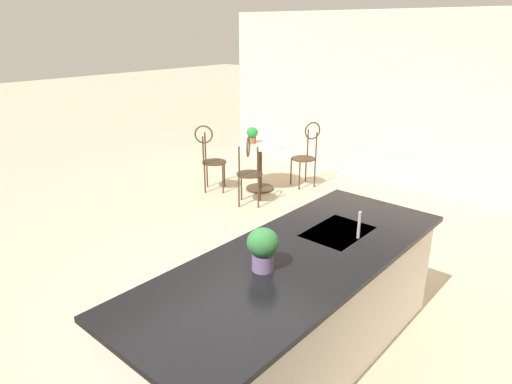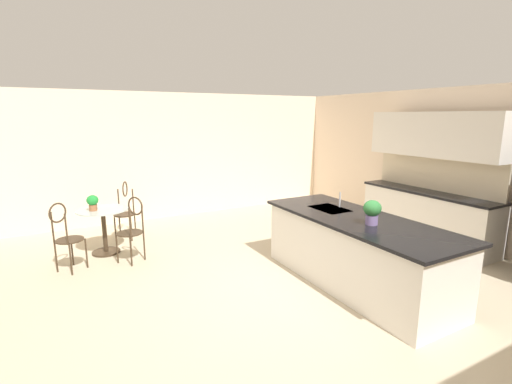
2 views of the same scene
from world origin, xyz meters
name	(u,v)px [view 2 (image 2 of 2)]	position (x,y,z in m)	size (l,w,h in m)	color
ground_plane	(288,289)	(0.00, 0.00, 0.00)	(40.00, 40.00, 0.00)	beige
wall_back	(470,168)	(0.00, 3.66, 1.35)	(9.00, 0.12, 2.70)	beige
wall_left_window	(183,155)	(-4.26, 0.00, 1.35)	(0.12, 7.80, 2.70)	beige
kitchen_island	(356,251)	(0.30, 0.85, 0.46)	(2.80, 1.06, 0.92)	white
back_counter_run	(427,214)	(-0.40, 3.21, 0.49)	(2.44, 0.64, 1.52)	white
upper_cabinet_run	(434,134)	(-0.40, 3.18, 1.90)	(2.40, 0.36, 0.76)	white
bistro_table	(104,227)	(-2.52, -1.91, 0.45)	(0.80, 0.80, 0.74)	#3D2D1E
chair_near_window	(132,226)	(-1.90, -1.58, 0.57)	(0.53, 0.53, 1.04)	#3D2D1E
chair_by_island	(125,208)	(-3.16, -1.48, 0.57)	(0.52, 0.50, 1.04)	#3D2D1E
chair_toward_desk	(66,234)	(-1.99, -2.48, 0.57)	(0.54, 0.54, 1.04)	#3D2D1E
sink_faucet	(340,200)	(-0.25, 1.03, 1.03)	(0.02, 0.02, 0.22)	#B2B5BA
potted_plant_on_table	(93,202)	(-2.49, -2.05, 0.88)	(0.18, 0.18, 0.25)	#9E603D
potted_plant_counter_near	(372,211)	(0.60, 0.78, 1.09)	(0.21, 0.21, 0.30)	#7A669E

